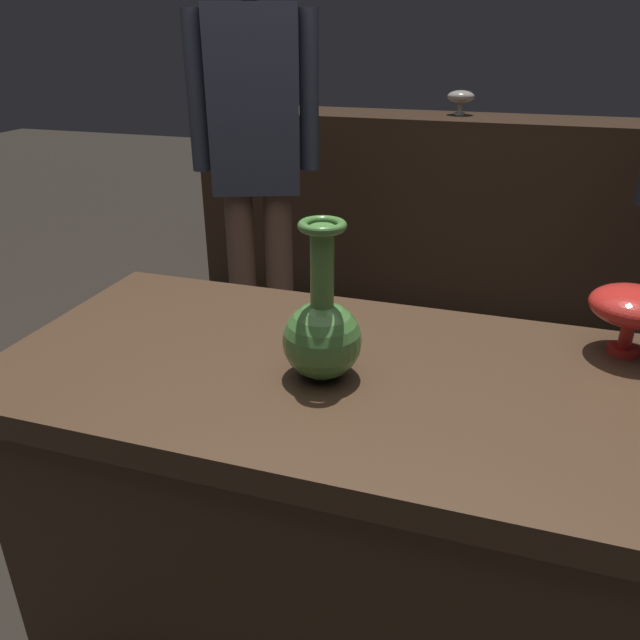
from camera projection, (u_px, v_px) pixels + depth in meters
The scene contains 7 objects.
display_plinth at pixel (318, 525), 1.33m from camera, with size 1.20×0.64×0.80m.
back_display_shelf at pixel (449, 217), 3.18m from camera, with size 2.60×0.40×0.99m.
vase_centerpiece at pixel (322, 331), 1.08m from camera, with size 0.14×0.14×0.29m.
vase_tall_behind at pixel (633, 307), 1.15m from camera, with size 0.16×0.16×0.13m.
shelf_vase_center at pixel (461, 97), 2.99m from camera, with size 0.13×0.13×0.11m.
shelf_vase_far_left at pixel (259, 94), 3.24m from camera, with size 0.11×0.11×0.23m.
visitor_near_left at pixel (256, 149), 2.29m from camera, with size 0.44×0.28×1.64m.
Camera 1 is at (0.31, -0.96, 1.37)m, focal length 34.78 mm.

